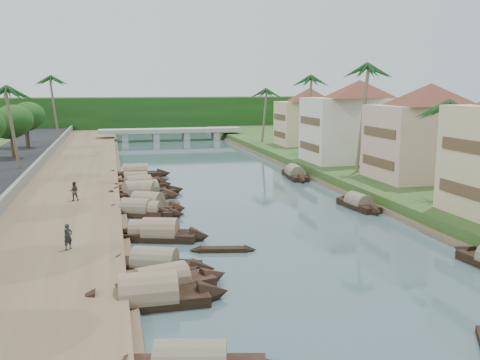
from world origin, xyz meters
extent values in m
plane|color=#3D535B|center=(0.00, 0.00, 0.00)|extent=(220.00, 220.00, 0.00)
cube|color=brown|center=(-16.00, 20.00, 0.40)|extent=(10.00, 180.00, 0.80)
cube|color=#2B4A1D|center=(19.00, 20.00, 0.60)|extent=(16.00, 180.00, 1.20)
cube|color=slate|center=(-20.20, 20.00, 1.35)|extent=(0.40, 180.00, 1.10)
cube|color=#15380F|center=(0.00, 95.00, 4.00)|extent=(120.00, 4.00, 8.00)
cube|color=#15380F|center=(0.00, 100.00, 4.00)|extent=(120.00, 4.00, 8.00)
cube|color=#15380F|center=(0.00, 105.00, 4.00)|extent=(120.00, 4.00, 8.00)
cube|color=#9C9C92|center=(0.00, 72.00, 2.00)|extent=(28.00, 4.00, 0.80)
cube|color=#9C9C92|center=(-9.00, 72.00, 0.90)|extent=(1.20, 3.50, 1.80)
cube|color=#9C9C92|center=(-3.00, 72.00, 0.90)|extent=(1.20, 3.50, 1.80)
cube|color=#9C9C92|center=(3.00, 72.00, 0.90)|extent=(1.20, 3.50, 1.80)
cube|color=#9C9C92|center=(9.00, 72.00, 0.90)|extent=(1.20, 3.50, 1.80)
cube|color=brown|center=(12.95, -2.00, 3.20)|extent=(0.10, 6.40, 0.90)
cube|color=brown|center=(12.95, -2.00, 6.40)|extent=(0.10, 6.40, 0.90)
cube|color=tan|center=(20.00, 14.00, 4.95)|extent=(11.00, 8.00, 7.50)
pyramid|color=#5C2820|center=(20.00, 14.00, 9.80)|extent=(14.11, 14.11, 2.20)
cube|color=brown|center=(14.45, 14.00, 3.08)|extent=(0.10, 6.40, 0.90)
cube|color=brown|center=(14.45, 14.00, 6.08)|extent=(0.10, 6.40, 0.90)
cube|color=silver|center=(19.00, 28.00, 5.20)|extent=(13.00, 8.00, 8.00)
pyramid|color=#5C2820|center=(19.00, 28.00, 10.30)|extent=(15.59, 15.59, 2.20)
cube|color=brown|center=(12.45, 28.00, 3.20)|extent=(0.10, 6.40, 0.90)
cube|color=brown|center=(12.45, 28.00, 6.40)|extent=(0.10, 6.40, 0.90)
cube|color=#CBAE88|center=(20.00, 48.00, 4.70)|extent=(10.00, 7.00, 7.00)
pyramid|color=#5C2820|center=(20.00, 48.00, 9.30)|extent=(12.62, 12.62, 2.20)
cube|color=brown|center=(14.95, 48.00, 2.95)|extent=(0.10, 5.60, 0.90)
cube|color=brown|center=(14.95, 48.00, 5.75)|extent=(0.10, 5.60, 0.90)
cube|color=black|center=(-10.06, -9.41, 0.20)|extent=(5.95, 2.17, 0.70)
cone|color=black|center=(-6.77, -9.38, 0.28)|extent=(1.75, 1.92, 2.09)
cone|color=black|center=(-13.36, -9.44, 0.28)|extent=(1.75, 1.92, 2.09)
cylinder|color=#877156|center=(-10.06, -9.41, 0.58)|extent=(4.55, 2.24, 2.20)
cube|color=black|center=(-9.23, -7.84, 0.20)|extent=(5.82, 3.27, 0.70)
cone|color=black|center=(-6.28, -6.94, 0.28)|extent=(1.98, 1.96, 1.74)
cone|color=black|center=(-12.18, -8.74, 0.28)|extent=(1.98, 1.96, 1.74)
cylinder|color=#877156|center=(-9.23, -7.84, 0.58)|extent=(4.58, 2.96, 1.80)
cube|color=black|center=(-9.34, -4.53, 0.20)|extent=(5.50, 3.62, 0.70)
cone|color=black|center=(-6.65, -5.68, 0.28)|extent=(1.99, 1.99, 1.68)
cone|color=black|center=(-12.03, -3.38, 0.28)|extent=(1.99, 1.99, 1.68)
cylinder|color=#7B6F5C|center=(-9.34, -4.53, 0.58)|extent=(4.39, 3.19, 1.75)
cube|color=black|center=(-9.43, 2.41, 0.20)|extent=(4.82, 2.58, 0.70)
cone|color=black|center=(-6.95, 1.81, 0.28)|extent=(1.62, 1.67, 1.55)
cone|color=black|center=(-11.91, 3.00, 0.28)|extent=(1.62, 1.67, 1.55)
cylinder|color=#877156|center=(-9.43, 2.41, 0.58)|extent=(3.79, 2.39, 1.62)
cube|color=black|center=(-8.43, 1.89, 0.20)|extent=(5.39, 3.41, 0.70)
cone|color=black|center=(-5.77, 1.02, 0.28)|extent=(1.96, 2.12, 1.91)
cone|color=black|center=(-11.09, 2.76, 0.28)|extent=(1.96, 2.12, 1.91)
cylinder|color=#877156|center=(-8.43, 1.89, 0.58)|extent=(4.28, 3.11, 2.02)
cube|color=black|center=(-9.72, 9.47, 0.20)|extent=(5.20, 3.75, 0.70)
cone|color=black|center=(-7.26, 8.26, 0.28)|extent=(1.99, 2.06, 1.74)
cone|color=black|center=(-12.17, 10.67, 0.28)|extent=(1.99, 2.06, 1.74)
cylinder|color=#7B6F5C|center=(-9.72, 9.47, 0.58)|extent=(4.18, 3.30, 1.83)
cube|color=black|center=(-8.86, 9.04, 0.20)|extent=(4.87, 3.29, 0.70)
cone|color=black|center=(-6.50, 7.95, 0.28)|extent=(1.77, 1.77, 1.48)
cone|color=black|center=(-11.22, 10.13, 0.28)|extent=(1.77, 1.77, 1.48)
cylinder|color=#877156|center=(-8.86, 9.04, 0.58)|extent=(3.89, 2.88, 1.53)
cube|color=black|center=(-8.66, 11.63, 0.20)|extent=(5.51, 4.35, 0.70)
cone|color=black|center=(-6.15, 10.15, 0.28)|extent=(2.22, 2.30, 1.92)
cone|color=black|center=(-11.17, 13.12, 0.28)|extent=(2.22, 2.30, 1.92)
cylinder|color=#877156|center=(-8.66, 11.63, 0.58)|extent=(4.48, 3.79, 2.03)
cube|color=black|center=(-8.94, 17.24, 0.20)|extent=(6.97, 3.85, 0.70)
cone|color=black|center=(-5.38, 18.32, 0.28)|extent=(2.34, 2.27, 2.01)
cone|color=black|center=(-12.49, 16.16, 0.28)|extent=(2.34, 2.27, 2.01)
cylinder|color=#7B6F5C|center=(-8.94, 17.24, 0.58)|extent=(5.49, 3.46, 2.07)
cube|color=black|center=(-8.98, 17.22, 0.20)|extent=(6.14, 4.16, 0.70)
cone|color=black|center=(-6.01, 15.89, 0.28)|extent=(2.25, 2.27, 1.92)
cone|color=black|center=(-11.96, 18.56, 0.28)|extent=(2.25, 2.27, 1.92)
cylinder|color=#877156|center=(-8.98, 17.22, 0.58)|extent=(4.91, 3.66, 2.00)
cube|color=black|center=(-8.98, 20.95, 0.20)|extent=(5.65, 3.12, 0.70)
cone|color=black|center=(-6.09, 21.70, 0.28)|extent=(1.92, 1.99, 1.82)
cone|color=black|center=(-11.86, 20.20, 0.28)|extent=(1.92, 1.99, 1.82)
cylinder|color=#877156|center=(-8.98, 20.95, 0.58)|extent=(4.44, 2.88, 1.91)
cube|color=black|center=(-9.03, 24.74, 0.20)|extent=(5.33, 1.90, 0.70)
cone|color=black|center=(-6.14, 24.49, 0.28)|extent=(1.58, 1.43, 1.48)
cone|color=black|center=(-11.93, 24.99, 0.28)|extent=(1.58, 1.43, 1.48)
cylinder|color=#7B6F5C|center=(-9.03, 24.74, 0.58)|extent=(4.11, 1.85, 1.51)
cube|color=black|center=(-8.86, 29.28, 0.20)|extent=(6.15, 2.35, 0.70)
cone|color=black|center=(-5.52, 29.06, 0.28)|extent=(1.85, 1.88, 1.96)
cone|color=black|center=(-12.21, 29.50, 0.28)|extent=(1.85, 1.88, 1.96)
cylinder|color=#877156|center=(-8.86, 29.28, 0.58)|extent=(4.73, 2.34, 2.04)
cone|color=black|center=(9.84, -6.12, 0.28)|extent=(1.70, 1.85, 1.72)
cube|color=black|center=(9.38, 7.67, 0.20)|extent=(2.15, 5.05, 0.70)
cone|color=black|center=(9.04, 10.37, 0.28)|extent=(1.56, 1.57, 1.55)
cone|color=black|center=(9.71, 4.97, 0.28)|extent=(1.56, 1.57, 1.55)
cylinder|color=#7B6F5C|center=(9.38, 7.67, 0.58)|extent=(2.06, 3.91, 1.62)
cube|color=black|center=(9.34, 24.28, 0.20)|extent=(2.45, 6.56, 0.70)
cone|color=black|center=(9.68, 27.82, 0.28)|extent=(1.82, 1.97, 1.86)
cone|color=black|center=(8.99, 20.74, 0.28)|extent=(1.82, 1.97, 1.86)
cylinder|color=#7B6F5C|center=(9.34, 24.28, 0.58)|extent=(2.38, 5.06, 1.91)
cube|color=black|center=(-4.74, -1.77, 0.10)|extent=(3.28, 1.32, 0.35)
cone|color=black|center=(-2.97, -2.12, 0.10)|extent=(0.92, 0.85, 0.71)
cone|color=black|center=(-6.51, -1.42, 0.10)|extent=(0.92, 0.85, 0.71)
cube|color=black|center=(-9.88, 20.50, 0.10)|extent=(4.63, 2.37, 0.35)
cone|color=black|center=(-7.44, 19.65, 0.10)|extent=(1.38, 1.24, 0.92)
cone|color=black|center=(-12.31, 21.35, 0.10)|extent=(1.38, 1.24, 0.92)
cylinder|color=#735E4C|center=(16.00, 5.40, 5.25)|extent=(0.70, 0.36, 8.12)
sphere|color=#164319|center=(16.00, 5.40, 9.15)|extent=(3.20, 3.20, 3.20)
cylinder|color=#735E4C|center=(15.00, 19.40, 7.10)|extent=(1.35, 0.36, 11.80)
sphere|color=#164319|center=(15.00, 19.40, 12.77)|extent=(3.20, 3.20, 3.20)
cylinder|color=#735E4C|center=(16.00, 37.98, 6.65)|extent=(0.87, 0.36, 10.91)
sphere|color=#164319|center=(16.00, 37.98, 11.89)|extent=(3.20, 3.20, 3.20)
cylinder|color=#735E4C|center=(-22.00, 29.80, 5.98)|extent=(1.29, 0.36, 9.14)
sphere|color=#164319|center=(-22.00, 29.80, 10.37)|extent=(3.20, 3.20, 3.20)
cylinder|color=#735E4C|center=(14.00, 54.34, 5.68)|extent=(1.13, 0.36, 8.95)
sphere|color=#164319|center=(14.00, 54.34, 9.98)|extent=(3.20, 3.20, 3.20)
cylinder|color=#735E4C|center=(-20.50, 61.87, 6.87)|extent=(1.27, 0.36, 10.94)
sphere|color=#164319|center=(-20.50, 61.87, 12.13)|extent=(3.20, 3.20, 3.20)
cylinder|color=#3F2F24|center=(-24.00, 39.87, 2.96)|extent=(0.60, 0.60, 3.19)
ellipsoid|color=#15380F|center=(-24.00, 39.87, 6.01)|extent=(4.87, 4.87, 4.00)
cylinder|color=#3F2F24|center=(-24.00, 52.25, 2.95)|extent=(0.60, 0.60, 3.18)
ellipsoid|color=#15380F|center=(-24.00, 52.25, 5.99)|extent=(4.98, 4.98, 4.09)
cylinder|color=#3F2F24|center=(24.00, 28.26, 2.98)|extent=(0.60, 0.60, 3.64)
ellipsoid|color=#15380F|center=(24.00, 28.26, 6.46)|extent=(4.72, 4.72, 3.88)
imported|color=black|center=(-14.28, -1.65, 1.60)|extent=(0.70, 0.66, 1.60)
imported|color=#373426|center=(-14.84, 13.10, 1.62)|extent=(0.82, 0.64, 1.64)
camera|label=1|loc=(-11.46, -34.46, 10.54)|focal=40.00mm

